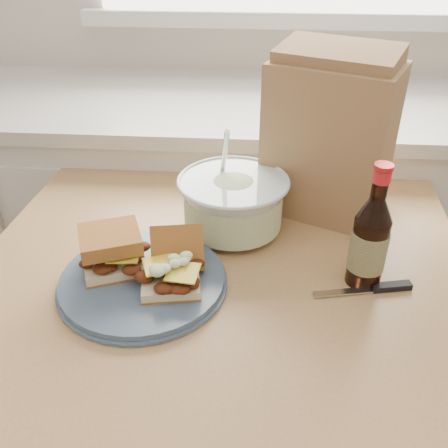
# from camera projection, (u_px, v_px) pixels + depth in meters

# --- Properties ---
(cabinet_run) EXTENTS (2.50, 0.64, 0.94)m
(cabinet_run) POSITION_uv_depth(u_px,v_px,m) (270.00, 226.00, 1.79)
(cabinet_run) COLOR white
(cabinet_run) RESTS_ON ground
(dining_table) EXTENTS (1.05, 1.05, 0.83)m
(dining_table) POSITION_uv_depth(u_px,v_px,m) (221.00, 308.00, 1.08)
(dining_table) COLOR tan
(dining_table) RESTS_ON ground
(plate) EXTENTS (0.31, 0.31, 0.02)m
(plate) POSITION_uv_depth(u_px,v_px,m) (143.00, 281.00, 0.95)
(plate) COLOR #495E76
(plate) RESTS_ON dining_table
(sandwich_left) EXTENTS (0.14, 0.13, 0.08)m
(sandwich_left) POSITION_uv_depth(u_px,v_px,m) (112.00, 250.00, 0.95)
(sandwich_left) COLOR #F6E4AD
(sandwich_left) RESTS_ON plate
(sandwich_right) EXTENTS (0.12, 0.16, 0.09)m
(sandwich_right) POSITION_uv_depth(u_px,v_px,m) (173.00, 266.00, 0.92)
(sandwich_right) COLOR #F6E4AD
(sandwich_right) RESTS_ON plate
(coleslaw_bowl) EXTENTS (0.24, 0.24, 0.24)m
(coleslaw_bowl) POSITION_uv_depth(u_px,v_px,m) (233.00, 205.00, 1.09)
(coleslaw_bowl) COLOR silver
(coleslaw_bowl) RESTS_ON dining_table
(beer_bottle) EXTENTS (0.07, 0.07, 0.25)m
(beer_bottle) POSITION_uv_depth(u_px,v_px,m) (370.00, 241.00, 0.91)
(beer_bottle) COLOR black
(beer_bottle) RESTS_ON dining_table
(knife) EXTENTS (0.19, 0.06, 0.01)m
(knife) POSITION_uv_depth(u_px,v_px,m) (379.00, 288.00, 0.94)
(knife) COLOR silver
(knife) RESTS_ON dining_table
(paper_bag) EXTENTS (0.31, 0.26, 0.34)m
(paper_bag) POSITION_uv_depth(u_px,v_px,m) (329.00, 141.00, 1.11)
(paper_bag) COLOR #A3704E
(paper_bag) RESTS_ON dining_table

